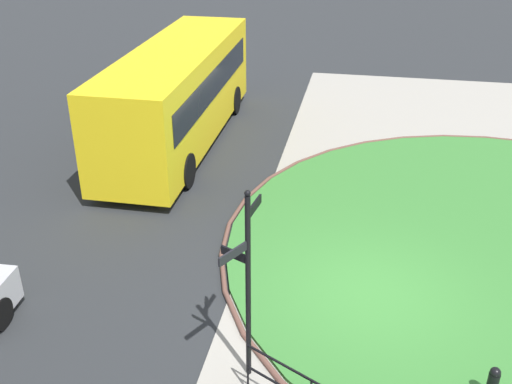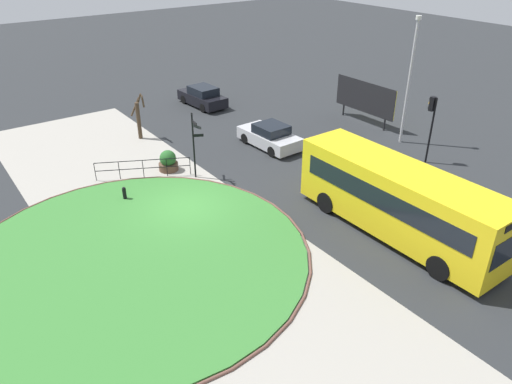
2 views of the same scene
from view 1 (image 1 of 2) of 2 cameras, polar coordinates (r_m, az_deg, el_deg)
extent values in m
plane|color=#282B2D|center=(12.88, 10.72, -9.76)|extent=(120.00, 120.00, 0.00)
cube|color=#9E998E|center=(13.02, 17.72, -10.22)|extent=(32.00, 8.87, 0.02)
cylinder|color=black|center=(9.87, -0.74, -9.47)|extent=(0.09, 0.09, 3.52)
sphere|color=black|center=(8.90, -0.81, -0.11)|extent=(0.10, 0.10, 0.10)
cube|color=black|center=(9.35, -0.12, -1.35)|extent=(0.56, 0.12, 0.15)
cube|color=black|center=(9.49, -0.87, -2.50)|extent=(0.57, 0.17, 0.15)
cube|color=black|center=(9.13, -2.22, -5.89)|extent=(0.56, 0.33, 0.15)
cube|color=black|center=(9.66, -2.15, -5.91)|extent=(0.25, 0.46, 0.15)
sphere|color=black|center=(10.85, 21.74, -15.59)|extent=(0.18, 0.18, 0.18)
cylinder|color=black|center=(10.36, -0.78, -16.43)|extent=(0.04, 0.04, 1.02)
cube|color=yellow|center=(19.44, -7.38, 9.30)|extent=(9.59, 2.41, 2.84)
cube|color=black|center=(19.72, -10.87, 10.51)|extent=(8.44, 0.03, 0.88)
cube|color=black|center=(18.99, -3.90, 10.28)|extent=(8.44, 0.03, 0.88)
cube|color=black|center=(23.83, -3.87, 13.22)|extent=(0.02, 1.97, 1.10)
cube|color=black|center=(23.59, -3.95, 15.70)|extent=(0.02, 1.32, 0.28)
cylinder|color=black|center=(22.91, -7.55, 8.97)|extent=(1.00, 0.30, 1.00)
cylinder|color=black|center=(22.34, -2.10, 8.70)|extent=(1.00, 0.30, 1.00)
cylinder|color=black|center=(17.60, -13.56, 2.56)|extent=(1.00, 0.30, 1.00)
cylinder|color=black|center=(16.85, -6.67, 2.03)|extent=(1.00, 0.30, 1.00)
camera|label=2|loc=(30.23, 34.53, 31.16)|focal=34.12mm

